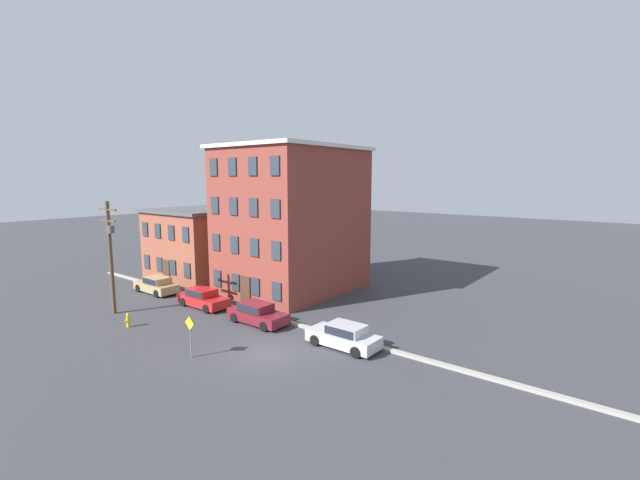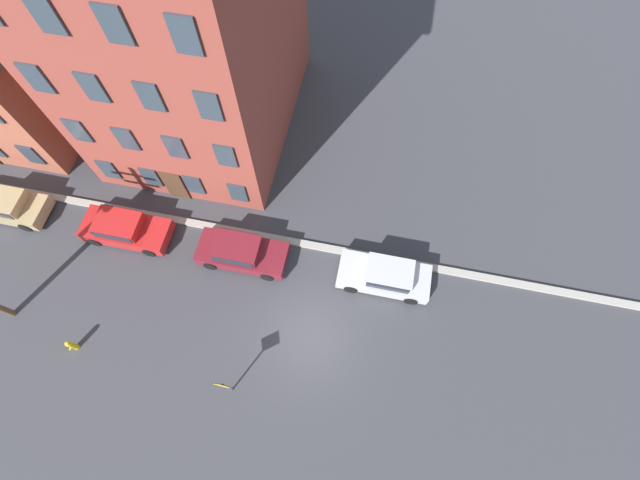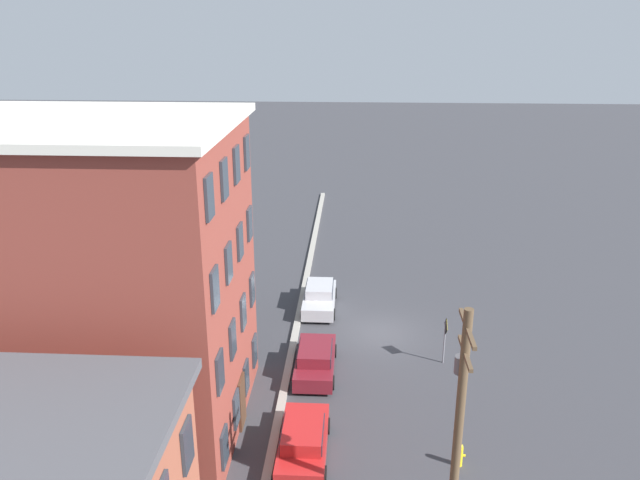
{
  "view_description": "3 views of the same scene",
  "coord_description": "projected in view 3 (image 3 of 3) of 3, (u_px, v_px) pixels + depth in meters",
  "views": [
    {
      "loc": [
        16.62,
        -16.46,
        9.88
      ],
      "look_at": [
        1.29,
        3.11,
        6.3
      ],
      "focal_mm": 24.0,
      "sensor_mm": 36.0,
      "label": 1
    },
    {
      "loc": [
        1.2,
        -4.08,
        20.01
      ],
      "look_at": [
        -0.11,
        2.31,
        5.78
      ],
      "focal_mm": 24.0,
      "sensor_mm": 36.0,
      "label": 2
    },
    {
      "loc": [
        -30.26,
        1.48,
        15.96
      ],
      "look_at": [
        0.63,
        3.24,
        5.01
      ],
      "focal_mm": 35.0,
      "sensor_mm": 36.0,
      "label": 3
    }
  ],
  "objects": [
    {
      "name": "fire_hydrant",
      "position": [
        460.0,
        455.0,
        23.5
      ],
      "size": [
        0.24,
        0.34,
        0.96
      ],
      "color": "yellow",
      "rests_on": "ground_plane"
    },
    {
      "name": "ground_plane",
      "position": [
        379.0,
        332.0,
        33.73
      ],
      "size": [
        200.0,
        200.0,
        0.0
      ],
      "primitive_type": "plane",
      "color": "#38383D"
    },
    {
      "name": "apartment_midblock",
      "position": [
        91.0,
        282.0,
        24.24
      ],
      "size": [
        9.72,
        11.85,
        12.65
      ],
      "color": "brown",
      "rests_on": "ground_plane"
    },
    {
      "name": "caution_sign",
      "position": [
        445.0,
        333.0,
        30.21
      ],
      "size": [
        0.89,
        0.08,
        2.44
      ],
      "color": "slate",
      "rests_on": "ground_plane"
    },
    {
      "name": "kerb_strip",
      "position": [
        296.0,
        329.0,
        33.94
      ],
      "size": [
        56.0,
        0.36,
        0.16
      ],
      "primitive_type": "cube",
      "color": "#9E998E",
      "rests_on": "ground_plane"
    },
    {
      "name": "car_silver",
      "position": [
        320.0,
        296.0,
        36.38
      ],
      "size": [
        4.4,
        1.92,
        1.43
      ],
      "color": "#B7B7BC",
      "rests_on": "ground_plane"
    },
    {
      "name": "car_red",
      "position": [
        303.0,
        440.0,
        23.89
      ],
      "size": [
        4.4,
        1.92,
        1.43
      ],
      "color": "#B21E1E",
      "rests_on": "ground_plane"
    },
    {
      "name": "utility_pole",
      "position": [
        459.0,
        417.0,
        18.76
      ],
      "size": [
        2.4,
        0.44,
        8.29
      ],
      "color": "brown",
      "rests_on": "ground_plane"
    },
    {
      "name": "car_maroon",
      "position": [
        315.0,
        359.0,
        29.64
      ],
      "size": [
        4.4,
        1.92,
        1.43
      ],
      "color": "maroon",
      "rests_on": "ground_plane"
    }
  ]
}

